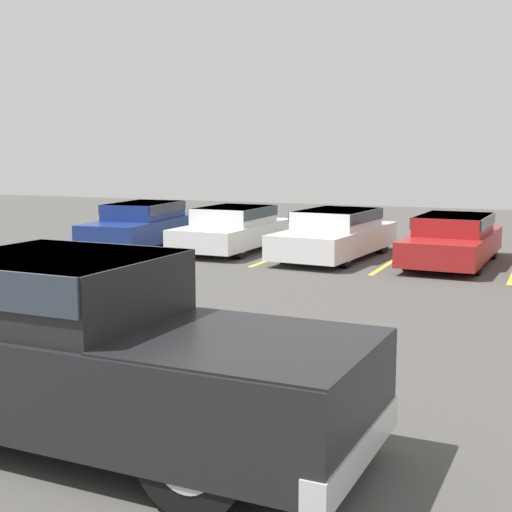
% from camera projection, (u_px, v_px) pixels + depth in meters
% --- Properties ---
extents(ground_plane, '(60.00, 60.00, 0.00)m').
position_uv_depth(ground_plane, '(29.00, 406.00, 7.78)').
color(ground_plane, '#4C4947').
extents(stall_stripe_a, '(0.12, 4.50, 0.01)m').
position_uv_depth(stall_stripe_a, '(101.00, 244.00, 21.51)').
color(stall_stripe_a, yellow).
rests_on(stall_stripe_a, ground_plane).
extents(stall_stripe_b, '(0.12, 4.50, 0.01)m').
position_uv_depth(stall_stripe_b, '(187.00, 249.00, 20.36)').
color(stall_stripe_b, yellow).
rests_on(stall_stripe_b, ground_plane).
extents(stall_stripe_c, '(0.12, 4.50, 0.01)m').
position_uv_depth(stall_stripe_c, '(283.00, 255.00, 19.20)').
color(stall_stripe_c, yellow).
rests_on(stall_stripe_c, ground_plane).
extents(stall_stripe_d, '(0.12, 4.50, 0.01)m').
position_uv_depth(stall_stripe_d, '(392.00, 261.00, 18.04)').
color(stall_stripe_d, yellow).
rests_on(stall_stripe_d, ground_plane).
extents(pickup_truck, '(5.63, 2.12, 1.79)m').
position_uv_depth(pickup_truck, '(85.00, 349.00, 6.78)').
color(pickup_truck, black).
rests_on(pickup_truck, ground_plane).
extents(parked_sedan_a, '(2.20, 4.94, 1.28)m').
position_uv_depth(parked_sedan_a, '(143.00, 223.00, 20.86)').
color(parked_sedan_a, navy).
rests_on(parked_sedan_a, ground_plane).
extents(parked_sedan_b, '(1.89, 4.44, 1.23)m').
position_uv_depth(parked_sedan_b, '(233.00, 227.00, 19.91)').
color(parked_sedan_b, silver).
rests_on(parked_sedan_b, ground_plane).
extents(parked_sedan_c, '(2.22, 4.90, 1.26)m').
position_uv_depth(parked_sedan_c, '(336.00, 232.00, 18.57)').
color(parked_sedan_c, silver).
rests_on(parked_sedan_c, ground_plane).
extents(parked_sedan_d, '(1.96, 4.76, 1.21)m').
position_uv_depth(parked_sedan_d, '(453.00, 238.00, 17.55)').
color(parked_sedan_d, maroon).
rests_on(parked_sedan_d, ground_plane).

